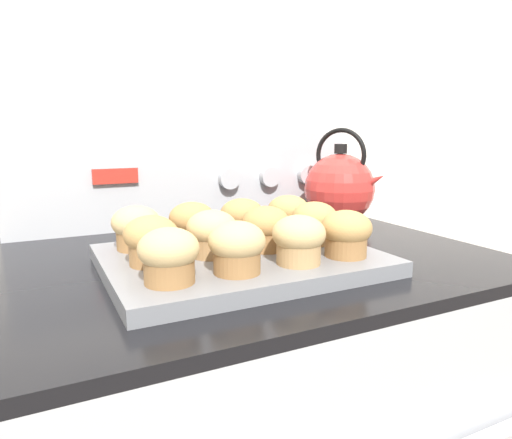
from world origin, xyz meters
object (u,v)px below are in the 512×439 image
object	(u,v)px
muffin_r1_c2	(266,228)
tea_kettle	(340,187)
muffin_r0_c3	(346,233)
muffin_r1_c0	(151,240)
muffin_r2_c1	(192,223)
muffin_pan	(240,260)
muffin_r0_c0	(169,255)
muffin_r2_c3	(288,214)
muffin_r1_c1	(212,233)
muffin_r1_c3	(314,222)
muffin_r2_c2	(242,218)
muffin_r0_c2	(298,239)
muffin_r2_c0	(136,227)
muffin_r0_c1	(237,247)

from	to	relation	value
muffin_r1_c2	tea_kettle	size ratio (longest dim) A/B	0.35
muffin_r0_c3	tea_kettle	distance (m)	0.35
muffin_r1_c0	muffin_r2_c1	bearing A→B (deg)	45.05
muffin_pan	muffin_r0_c3	bearing A→B (deg)	-33.53
muffin_r0_c0	muffin_r2_c3	xyz separation A→B (m)	(0.26, 0.17, 0.00)
muffin_r1_c1	muffin_pan	bearing A→B (deg)	-2.08
muffin_pan	tea_kettle	world-z (taller)	tea_kettle
muffin_r0_c0	muffin_r2_c3	size ratio (longest dim) A/B	1.00
muffin_r0_c0	muffin_r1_c3	distance (m)	0.27
muffin_r1_c1	muffin_r2_c2	distance (m)	0.12
muffin_r1_c2	muffin_r2_c2	xyz separation A→B (m)	(0.00, 0.09, 0.00)
muffin_r0_c2	muffin_pan	bearing A→B (deg)	117.97
muffin_r2_c2	muffin_r2_c3	bearing A→B (deg)	-0.12
muffin_r0_c3	muffin_r1_c1	size ratio (longest dim) A/B	1.00
muffin_r2_c2	tea_kettle	world-z (taller)	tea_kettle
muffin_r0_c3	muffin_r2_c0	distance (m)	0.31
muffin_r1_c3	muffin_r1_c0	bearing A→B (deg)	-179.45
muffin_pan	muffin_r1_c1	distance (m)	0.06
muffin_pan	muffin_r2_c0	size ratio (longest dim) A/B	5.34
muffin_r0_c0	muffin_r1_c2	world-z (taller)	same
muffin_r2_c2	muffin_r1_c2	bearing A→B (deg)	-90.20
muffin_r2_c0	tea_kettle	xyz separation A→B (m)	(0.46, 0.11, 0.02)
muffin_r2_c3	muffin_r0_c2	bearing A→B (deg)	-116.72
muffin_r1_c0	muffin_r1_c2	xyz separation A→B (m)	(0.17, -0.00, 0.00)
muffin_r1_c1	muffin_r2_c1	size ratio (longest dim) A/B	1.00
muffin_r0_c0	muffin_pan	bearing A→B (deg)	33.68
muffin_r2_c0	muffin_r2_c2	size ratio (longest dim) A/B	1.00
muffin_r2_c1	tea_kettle	distance (m)	0.39
muffin_pan	muffin_r0_c3	xyz separation A→B (m)	(0.13, -0.08, 0.04)
muffin_pan	muffin_r2_c1	xyz separation A→B (m)	(-0.04, 0.08, 0.04)
muffin_r1_c1	muffin_r2_c3	distance (m)	0.19
muffin_r1_c0	muffin_r1_c3	world-z (taller)	same
muffin_r1_c2	tea_kettle	distance (m)	0.35
muffin_r1_c2	muffin_r2_c2	distance (m)	0.09
muffin_r0_c0	tea_kettle	distance (m)	0.54
muffin_r2_c1	tea_kettle	world-z (taller)	tea_kettle
muffin_pan	muffin_r1_c0	world-z (taller)	muffin_r1_c0
tea_kettle	muffin_r0_c2	bearing A→B (deg)	-134.45
tea_kettle	muffin_r0_c3	bearing A→B (deg)	-125.11
muffin_r1_c1	muffin_r0_c1	bearing A→B (deg)	-90.40
muffin_r0_c2	muffin_r1_c1	world-z (taller)	same
muffin_r0_c0	muffin_r0_c2	distance (m)	0.18
muffin_r1_c3	muffin_r2_c1	xyz separation A→B (m)	(-0.17, 0.08, 0.00)
muffin_r1_c3	muffin_r0_c0	bearing A→B (deg)	-161.42
muffin_r2_c0	muffin_r2_c1	world-z (taller)	same
muffin_r0_c1	muffin_r0_c3	world-z (taller)	same
muffin_r1_c1	muffin_r1_c2	world-z (taller)	same
muffin_r0_c2	muffin_r2_c0	bearing A→B (deg)	135.27
muffin_r0_c1	muffin_r0_c2	world-z (taller)	same
muffin_r1_c3	muffin_r2_c0	xyz separation A→B (m)	(-0.26, 0.09, 0.00)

